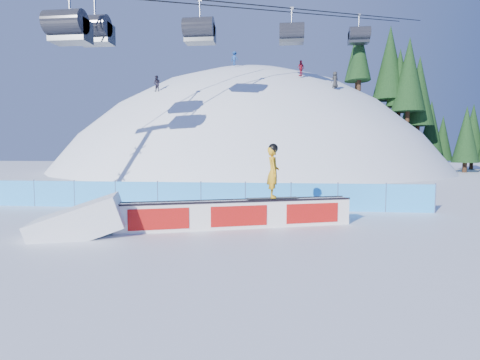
# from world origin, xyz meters

# --- Properties ---
(ground) EXTENTS (160.00, 160.00, 0.00)m
(ground) POSITION_xyz_m (0.00, 0.00, 0.00)
(ground) COLOR white
(ground) RESTS_ON ground
(snow_hill) EXTENTS (64.00, 64.00, 64.00)m
(snow_hill) POSITION_xyz_m (0.00, 42.00, -18.00)
(snow_hill) COLOR white
(snow_hill) RESTS_ON ground
(treeline) EXTENTS (26.55, 13.16, 20.56)m
(treeline) POSITION_xyz_m (24.23, 40.98, 9.76)
(treeline) COLOR black
(treeline) RESTS_ON ground
(safety_fence) EXTENTS (22.05, 0.05, 1.30)m
(safety_fence) POSITION_xyz_m (0.00, 4.50, 0.60)
(safety_fence) COLOR #2C9DF7
(safety_fence) RESTS_ON ground
(chairlift) EXTENTS (40.80, 41.70, 22.00)m
(chairlift) POSITION_xyz_m (4.74, 27.49, 16.89)
(chairlift) COLOR #9498A1
(chairlift) RESTS_ON ground
(rail_box) EXTENTS (7.75, 3.13, 0.96)m
(rail_box) POSITION_xyz_m (3.11, 0.54, 0.47)
(rail_box) COLOR white
(rail_box) RESTS_ON ground
(snow_ramp) EXTENTS (3.20, 2.55, 1.74)m
(snow_ramp) POSITION_xyz_m (-1.62, -1.09, 0.00)
(snow_ramp) COLOR white
(snow_ramp) RESTS_ON ground
(snowboarder) EXTENTS (1.82, 0.90, 1.89)m
(snowboarder) POSITION_xyz_m (4.29, 0.94, 1.89)
(snowboarder) COLOR black
(snowboarder) RESTS_ON rail_box
(distant_skiers) EXTENTS (19.49, 7.89, 5.68)m
(distant_skiers) POSITION_xyz_m (0.95, 29.92, 11.43)
(distant_skiers) COLOR black
(distant_skiers) RESTS_ON ground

